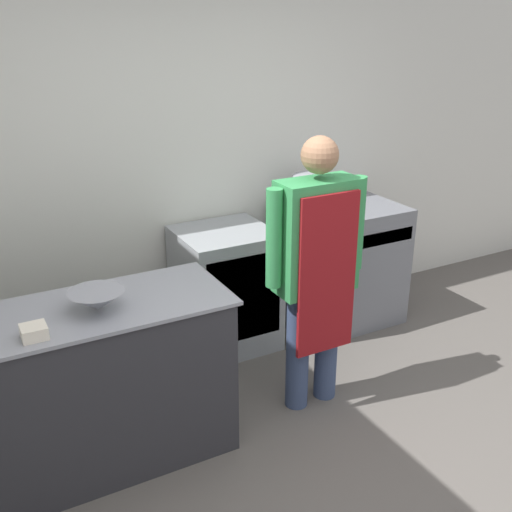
{
  "coord_description": "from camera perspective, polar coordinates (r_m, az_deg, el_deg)",
  "views": [
    {
      "loc": [
        -1.48,
        -1.81,
        2.25
      ],
      "look_at": [
        0.12,
        1.15,
        0.92
      ],
      "focal_mm": 42.0,
      "sensor_mm": 36.0,
      "label": 1
    }
  ],
  "objects": [
    {
      "name": "ground_plane",
      "position": [
        3.24,
        8.53,
        -22.62
      ],
      "size": [
        14.0,
        14.0,
        0.0
      ],
      "primitive_type": "plane",
      "color": "#5B5651"
    },
    {
      "name": "mixing_bowl",
      "position": [
        3.04,
        -14.9,
        -4.13
      ],
      "size": [
        0.28,
        0.28,
        0.1
      ],
      "color": "gray",
      "rests_on": "prep_counter"
    },
    {
      "name": "person_cook",
      "position": [
        3.47,
        5.78,
        -0.46
      ],
      "size": [
        0.65,
        0.24,
        1.67
      ],
      "color": "#38476B",
      "rests_on": "ground_plane"
    },
    {
      "name": "prep_counter",
      "position": [
        3.32,
        -14.33,
        -11.77
      ],
      "size": [
        1.36,
        0.61,
        0.92
      ],
      "color": "#2D2D33",
      "rests_on": "ground_plane"
    },
    {
      "name": "plastic_tub",
      "position": [
        2.88,
        -20.39,
        -6.79
      ],
      "size": [
        0.11,
        0.11,
        0.06
      ],
      "color": "silver",
      "rests_on": "prep_counter"
    },
    {
      "name": "stove",
      "position": [
        4.73,
        7.86,
        -0.75
      ],
      "size": [
        0.89,
        0.68,
        0.96
      ],
      "color": "slate",
      "rests_on": "ground_plane"
    },
    {
      "name": "stock_pot",
      "position": [
        4.51,
        5.27,
        6.43
      ],
      "size": [
        0.29,
        0.29,
        0.24
      ],
      "color": "gray",
      "rests_on": "stove"
    },
    {
      "name": "fridge_unit",
      "position": [
        4.33,
        -2.91,
        -3.11
      ],
      "size": [
        0.65,
        0.61,
        0.88
      ],
      "color": "#93999E",
      "rests_on": "ground_plane"
    },
    {
      "name": "wall_back",
      "position": [
        4.28,
        -7.61,
        9.29
      ],
      "size": [
        8.0,
        0.05,
        2.7
      ],
      "color": "silver",
      "rests_on": "ground_plane"
    }
  ]
}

